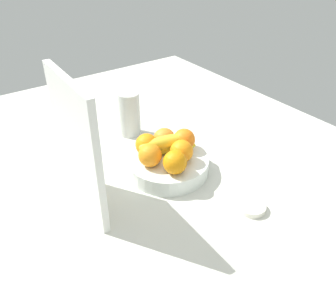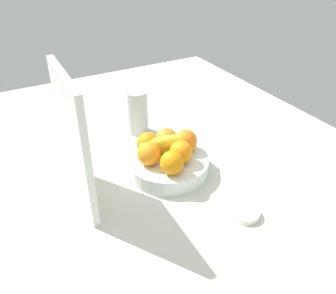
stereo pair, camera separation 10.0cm
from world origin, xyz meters
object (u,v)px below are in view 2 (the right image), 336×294
(banana_bunch, at_px, (168,145))
(orange_back_left, at_px, (166,139))
(orange_front_left, at_px, (173,162))
(orange_top_stack, at_px, (149,154))
(orange_front_right, at_px, (181,152))
(thermos_tumbler, at_px, (137,112))
(cutting_board, at_px, (73,140))
(orange_back_right, at_px, (148,143))
(jar_lid, at_px, (245,213))
(orange_center, at_px, (186,141))
(fruit_bowl, at_px, (168,165))

(banana_bunch, bearing_deg, orange_back_left, -19.51)
(orange_front_left, xyz_separation_m, orange_top_stack, (0.07, 0.04, 0.00))
(orange_front_right, bearing_deg, orange_front_left, 126.89)
(orange_back_left, height_order, thermos_tumbler, thermos_tumbler)
(orange_back_left, height_order, cutting_board, cutting_board)
(orange_back_right, height_order, cutting_board, cutting_board)
(orange_top_stack, relative_size, jar_lid, 0.92)
(orange_back_right, relative_size, thermos_tumbler, 0.43)
(orange_top_stack, bearing_deg, orange_back_right, -22.81)
(orange_center, bearing_deg, orange_back_left, 50.66)
(thermos_tumbler, relative_size, jar_lid, 2.13)
(orange_front_left, relative_size, cutting_board, 0.19)
(orange_front_right, bearing_deg, fruit_bowl, 34.88)
(jar_lid, bearing_deg, orange_back_left, 10.42)
(orange_front_right, xyz_separation_m, orange_center, (0.05, -0.05, 0.00))
(orange_front_right, bearing_deg, orange_center, -43.89)
(fruit_bowl, bearing_deg, jar_lid, -162.99)
(fruit_bowl, xyz_separation_m, orange_center, (0.01, -0.07, 0.06))
(cutting_board, xyz_separation_m, jar_lid, (-0.29, -0.35, -0.17))
(orange_back_left, height_order, orange_top_stack, same)
(orange_back_right, height_order, jar_lid, orange_back_right)
(orange_front_left, xyz_separation_m, thermos_tumbler, (0.34, -0.05, -0.00))
(fruit_bowl, distance_m, banana_bunch, 0.06)
(orange_top_stack, bearing_deg, jar_lid, -151.95)
(orange_top_stack, xyz_separation_m, thermos_tumbler, (0.27, -0.09, -0.00))
(fruit_bowl, relative_size, orange_center, 3.58)
(fruit_bowl, bearing_deg, orange_front_right, -145.12)
(orange_front_left, height_order, orange_center, same)
(orange_back_right, relative_size, cutting_board, 0.19)
(jar_lid, bearing_deg, orange_front_left, 27.28)
(banana_bunch, xyz_separation_m, cutting_board, (-0.00, 0.28, 0.10))
(orange_front_left, xyz_separation_m, banana_bunch, (0.09, -0.03, -0.00))
(fruit_bowl, height_order, orange_front_left, orange_front_left)
(fruit_bowl, height_order, cutting_board, cutting_board)
(orange_center, bearing_deg, banana_bunch, 79.71)
(orange_front_right, bearing_deg, banana_bunch, 10.56)
(orange_front_right, distance_m, orange_top_stack, 0.09)
(jar_lid, bearing_deg, orange_front_right, 13.94)
(orange_front_right, height_order, orange_back_left, same)
(cutting_board, bearing_deg, banana_bunch, -87.11)
(orange_front_right, bearing_deg, jar_lid, -166.06)
(orange_back_right, height_order, banana_bunch, orange_back_right)
(orange_center, bearing_deg, jar_lid, -177.59)
(orange_front_left, xyz_separation_m, orange_back_left, (0.12, -0.04, 0.00))
(orange_front_left, bearing_deg, jar_lid, -152.72)
(banana_bunch, height_order, thermos_tumbler, thermos_tumbler)
(orange_front_left, bearing_deg, orange_front_right, -53.11)
(cutting_board, distance_m, thermos_tumbler, 0.39)
(orange_front_left, distance_m, cutting_board, 0.28)
(orange_front_left, xyz_separation_m, jar_lid, (-0.20, -0.10, -0.08))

